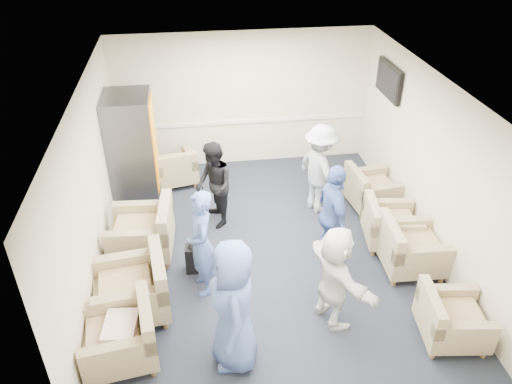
{
  "coord_description": "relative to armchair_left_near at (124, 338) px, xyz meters",
  "views": [
    {
      "loc": [
        -1.04,
        -6.2,
        5.01
      ],
      "look_at": [
        -0.13,
        0.2,
        0.96
      ],
      "focal_mm": 35.0,
      "sensor_mm": 36.0,
      "label": 1
    }
  ],
  "objects": [
    {
      "name": "floor",
      "position": [
        2.03,
        1.87,
        -0.34
      ],
      "size": [
        6.0,
        6.0,
        0.0
      ],
      "primitive_type": "plane",
      "color": "black",
      "rests_on": "ground"
    },
    {
      "name": "ceiling",
      "position": [
        2.03,
        1.87,
        2.36
      ],
      "size": [
        6.0,
        6.0,
        0.0
      ],
      "primitive_type": "plane",
      "rotation": [
        3.14,
        0.0,
        0.0
      ],
      "color": "white",
      "rests_on": "back_wall"
    },
    {
      "name": "back_wall",
      "position": [
        2.03,
        4.87,
        1.01
      ],
      "size": [
        5.0,
        0.02,
        2.7
      ],
      "primitive_type": "cube",
      "color": "beige",
      "rests_on": "floor"
    },
    {
      "name": "front_wall",
      "position": [
        2.03,
        -1.13,
        1.01
      ],
      "size": [
        5.0,
        0.02,
        2.7
      ],
      "primitive_type": "cube",
      "color": "beige",
      "rests_on": "floor"
    },
    {
      "name": "left_wall",
      "position": [
        -0.47,
        1.87,
        1.01
      ],
      "size": [
        0.02,
        6.0,
        2.7
      ],
      "primitive_type": "cube",
      "color": "beige",
      "rests_on": "floor"
    },
    {
      "name": "right_wall",
      "position": [
        4.53,
        1.87,
        1.01
      ],
      "size": [
        0.02,
        6.0,
        2.7
      ],
      "primitive_type": "cube",
      "color": "beige",
      "rests_on": "floor"
    },
    {
      "name": "chair_rail",
      "position": [
        2.03,
        4.85,
        0.56
      ],
      "size": [
        4.98,
        0.04,
        0.06
      ],
      "primitive_type": "cube",
      "color": "silver",
      "rests_on": "back_wall"
    },
    {
      "name": "tv",
      "position": [
        4.47,
        3.67,
        1.7
      ],
      "size": [
        0.1,
        1.0,
        0.58
      ],
      "color": "black",
      "rests_on": "right_wall"
    },
    {
      "name": "armchair_left_near",
      "position": [
        0.0,
        0.0,
        0.0
      ],
      "size": [
        0.97,
        0.97,
        0.69
      ],
      "rotation": [
        0.0,
        0.0,
        -1.43
      ],
      "color": "#8E7D5C",
      "rests_on": "floor"
    },
    {
      "name": "armchair_left_mid",
      "position": [
        0.1,
        0.77,
        0.04
      ],
      "size": [
        1.06,
        1.06,
        0.76
      ],
      "rotation": [
        0.0,
        0.0,
        -1.44
      ],
      "color": "#8E7D5C",
      "rests_on": "floor"
    },
    {
      "name": "armchair_left_far",
      "position": [
        0.17,
        2.04,
        0.03
      ],
      "size": [
        1.01,
        1.01,
        0.76
      ],
      "rotation": [
        0.0,
        0.0,
        -1.65
      ],
      "color": "#8E7D5C",
      "rests_on": "floor"
    },
    {
      "name": "armchair_right_near",
      "position": [
        4.03,
        -0.25,
        -0.03
      ],
      "size": [
        0.87,
        0.87,
        0.62
      ],
      "rotation": [
        0.0,
        0.0,
        1.45
      ],
      "color": "#8E7D5C",
      "rests_on": "floor"
    },
    {
      "name": "armchair_right_midnear",
      "position": [
        4.06,
        1.13,
        0.01
      ],
      "size": [
        0.92,
        0.92,
        0.71
      ],
      "rotation": [
        0.0,
        0.0,
        1.52
      ],
      "color": "#8E7D5C",
      "rests_on": "floor"
    },
    {
      "name": "armchair_right_midfar",
      "position": [
        3.99,
        1.78,
        -0.02
      ],
      "size": [
        0.91,
        0.91,
        0.65
      ],
      "rotation": [
        0.0,
        0.0,
        1.43
      ],
      "color": "#8E7D5C",
      "rests_on": "floor"
    },
    {
      "name": "armchair_right_far",
      "position": [
        4.05,
        2.84,
        -0.02
      ],
      "size": [
        0.9,
        0.9,
        0.65
      ],
      "rotation": [
        0.0,
        0.0,
        1.68
      ],
      "color": "#8E7D5C",
      "rests_on": "floor"
    },
    {
      "name": "armchair_corner",
      "position": [
        0.61,
        4.13,
        -0.03
      ],
      "size": [
        0.95,
        0.95,
        0.64
      ],
      "rotation": [
        0.0,
        0.0,
        3.36
      ],
      "color": "#8E7D5C",
      "rests_on": "floor"
    },
    {
      "name": "vending_machine",
      "position": [
        -0.06,
        3.72,
        0.66
      ],
      "size": [
        0.81,
        0.95,
        2.0
      ],
      "color": "#4F4F57",
      "rests_on": "floor"
    },
    {
      "name": "backpack",
      "position": [
        0.92,
        1.52,
        -0.07
      ],
      "size": [
        0.32,
        0.24,
        0.53
      ],
      "rotation": [
        0.0,
        0.0,
        -0.05
      ],
      "color": "black",
      "rests_on": "floor"
    },
    {
      "name": "pillow",
      "position": [
        -0.01,
        -0.01,
        0.18
      ],
      "size": [
        0.42,
        0.53,
        0.14
      ],
      "primitive_type": "cube",
      "rotation": [
        0.0,
        0.0,
        -1.67
      ],
      "color": "silver",
      "rests_on": "armchair_left_near"
    },
    {
      "name": "person_front_left",
      "position": [
        1.32,
        -0.2,
        0.54
      ],
      "size": [
        0.58,
        0.87,
        1.76
      ],
      "primitive_type": "imported",
      "rotation": [
        0.0,
        0.0,
        -1.55
      ],
      "color": "#445EA3",
      "rests_on": "floor"
    },
    {
      "name": "person_mid_left",
      "position": [
        1.01,
        1.11,
        0.46
      ],
      "size": [
        0.44,
        0.62,
        1.61
      ],
      "primitive_type": "imported",
      "rotation": [
        0.0,
        0.0,
        -1.47
      ],
      "color": "#445EA3",
      "rests_on": "floor"
    },
    {
      "name": "person_back_left",
      "position": [
        1.29,
        2.72,
        0.4
      ],
      "size": [
        0.71,
        0.83,
        1.49
      ],
      "primitive_type": "imported",
      "rotation": [
        0.0,
        0.0,
        -1.35
      ],
      "color": "black",
      "rests_on": "floor"
    },
    {
      "name": "person_back_right",
      "position": [
        3.13,
        2.88,
        0.47
      ],
      "size": [
        0.96,
        1.2,
        1.62
      ],
      "primitive_type": "imported",
      "rotation": [
        0.0,
        0.0,
        1.97
      ],
      "color": "beige",
      "rests_on": "floor"
    },
    {
      "name": "person_mid_right",
      "position": [
        2.96,
        1.47,
        0.48
      ],
      "size": [
        0.47,
        0.99,
        1.65
      ],
      "primitive_type": "imported",
      "rotation": [
        0.0,
        0.0,
        1.64
      ],
      "color": "#445EA3",
      "rests_on": "floor"
    },
    {
      "name": "person_front_right",
      "position": [
        2.66,
        0.28,
        0.39
      ],
      "size": [
        0.83,
        1.43,
        1.47
      ],
      "primitive_type": "imported",
      "rotation": [
        0.0,
        0.0,
        1.88
      ],
      "color": "silver",
      "rests_on": "floor"
    }
  ]
}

